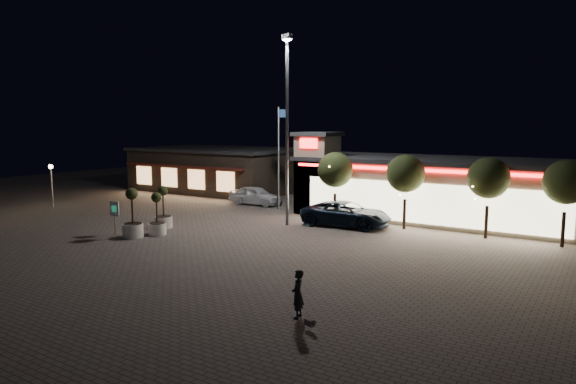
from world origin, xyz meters
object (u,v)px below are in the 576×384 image
Objects in this scene: pedestrian at (298,294)px; planter_left at (164,215)px; pickup_truck at (346,214)px; valet_sign at (115,212)px; white_sedan at (256,195)px; planter_mid at (133,222)px.

planter_left reaches higher than pedestrian.
planter_left is (-15.51, 8.63, -0.01)m from pedestrian.
pickup_truck is 2.83× the size of valet_sign.
white_sedan is 25.47m from pedestrian.
white_sedan is at bearing 93.57° from planter_left.
valet_sign reaches higher than white_sedan.
white_sedan is 11.04m from planter_left.
planter_mid reaches higher than white_sedan.
pickup_truck is 1.98× the size of planter_mid.
pedestrian is 17.18m from valet_sign.
planter_mid is 1.48m from valet_sign.
planter_left is (-9.73, -6.86, 0.03)m from pickup_truck.
planter_left reaches higher than pickup_truck.
planter_mid is at bearing -125.17° from pedestrian.
valet_sign is (-0.77, -3.20, 0.60)m from planter_left.
white_sedan is 14.23m from valet_sign.
pedestrian is at bearing -18.44° from valet_sign.
planter_mid reaches higher than planter_left.
white_sedan is 1.67× the size of planter_left.
planter_left is (0.69, -11.01, 0.07)m from white_sedan.
pickup_truck is 16.53m from pedestrian.
pickup_truck is at bearing 35.17° from planter_left.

